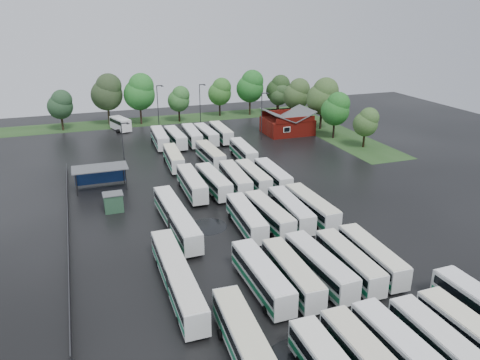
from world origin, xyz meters
name	(u,v)px	position (x,y,z in m)	size (l,w,h in m)	color
ground	(257,232)	(0.00, 0.00, 0.00)	(160.00, 160.00, 0.00)	black
brick_building	(287,125)	(24.00, 42.77, 1.87)	(10.07, 8.60, 5.39)	maroon
wash_shed	(100,170)	(-17.20, 22.02, 2.99)	(8.20, 4.20, 3.58)	#2D2D30
utility_hut	(113,202)	(-16.20, 12.60, 1.32)	(2.70, 2.20, 2.62)	#254A31
grass_strip_north	(169,120)	(2.00, 64.80, 0.01)	(80.00, 10.00, 0.01)	#234319
grass_strip_east	(327,130)	(34.00, 42.80, 0.01)	(10.00, 50.00, 0.01)	#234319
west_fence	(68,227)	(-22.20, 8.00, 0.60)	(0.10, 50.00, 1.20)	#2D2D30
bus_r0c2	(405,354)	(1.86, -25.90, 1.70)	(2.75, 11.15, 3.08)	silver
bus_r0c3	(443,348)	(5.16, -26.24, 1.64)	(2.38, 10.75, 2.99)	silver
bus_r0c4	(475,339)	(8.27, -26.30, 1.68)	(2.69, 11.06, 3.06)	silver
bus_r1c0	(262,276)	(-4.30, -12.13, 1.69)	(2.55, 11.10, 3.08)	silver
bus_r1c1	(292,273)	(-1.25, -12.48, 1.64)	(2.45, 10.76, 2.99)	silver
bus_r1c2	(319,265)	(2.00, -12.21, 1.69)	(2.87, 11.15, 3.08)	silver
bus_r1c3	(349,262)	(5.32, -12.44, 1.63)	(2.39, 10.67, 2.96)	silver
bus_r1c4	(372,255)	(8.29, -12.17, 1.63)	(2.61, 10.71, 2.96)	silver
bus_r2c1	(246,217)	(-1.01, 1.22, 1.64)	(2.71, 10.81, 2.99)	silver
bus_r2c2	(269,214)	(2.07, 1.19, 1.65)	(2.81, 10.85, 2.99)	silver
bus_r2c3	(290,210)	(5.24, 1.52, 1.66)	(2.72, 10.93, 3.02)	silver
bus_r2c4	(311,207)	(8.23, 1.39, 1.70)	(2.65, 11.18, 3.10)	silver
bus_r3c0	(192,183)	(-4.55, 15.09, 1.70)	(2.56, 11.17, 3.10)	silver
bus_r3c1	(213,181)	(-1.26, 14.83, 1.67)	(2.80, 11.01, 3.04)	silver
bus_r3c2	(235,179)	(2.19, 14.81, 1.69)	(2.88, 11.15, 3.08)	silver
bus_r3c3	(253,176)	(5.24, 15.04, 1.61)	(2.29, 10.53, 2.93)	silver
bus_r3c4	(273,175)	(8.31, 14.48, 1.63)	(2.41, 10.69, 2.97)	silver
bus_r4c0	(173,158)	(-4.48, 28.55, 1.61)	(2.73, 10.63, 2.93)	silver
bus_r4c2	(210,155)	(2.06, 28.10, 1.66)	(2.67, 10.91, 3.02)	silver
bus_r4c4	(243,151)	(8.31, 28.06, 1.64)	(2.79, 10.79, 2.98)	silver
bus_r5c0	(160,138)	(-4.37, 42.33, 1.66)	(2.74, 10.95, 3.02)	silver
bus_r5c1	(175,137)	(-1.30, 41.66, 1.65)	(2.56, 10.84, 3.00)	silver
bus_r5c2	(192,136)	(2.19, 41.96, 1.67)	(2.80, 11.02, 3.04)	silver
bus_r5c3	(206,134)	(5.21, 42.04, 1.62)	(2.59, 10.65, 2.95)	silver
bus_r5c4	(221,133)	(8.54, 42.35, 1.65)	(2.52, 10.84, 3.01)	silver
artic_bus_west_b	(176,217)	(-9.28, 4.12, 1.68)	(2.83, 16.37, 3.03)	silver
artic_bus_west_c	(177,277)	(-12.14, -9.41, 1.68)	(2.32, 16.28, 3.02)	silver
minibus	(120,123)	(-10.44, 57.89, 1.59)	(4.31, 6.98, 2.86)	white
tree_north_0	(61,104)	(-22.66, 62.37, 5.93)	(5.57, 5.57, 9.22)	#2F2316
tree_north_1	(107,92)	(-12.19, 64.39, 7.76)	(7.29, 7.29, 12.07)	#3B2C1F
tree_north_2	(140,92)	(-4.98, 62.32, 7.78)	(7.30, 7.30, 12.08)	#3B271E
tree_north_3	(179,99)	(4.19, 61.88, 5.59)	(5.27, 5.25, 8.70)	black
tree_north_4	(220,91)	(15.37, 64.59, 6.26)	(5.87, 5.87, 9.73)	black
tree_north_5	(251,86)	(23.10, 63.27, 7.41)	(6.95, 6.95, 11.52)	#372A18
tree_north_6	(279,89)	(30.47, 62.33, 6.46)	(6.07, 6.07, 10.06)	#382518
tree_east_0	(367,122)	(34.02, 27.78, 5.17)	(4.86, 4.85, 8.04)	black
tree_east_1	(336,109)	(31.88, 35.91, 6.36)	(5.97, 5.97, 9.88)	black
tree_east_2	(323,96)	(33.20, 43.90, 7.54)	(7.08, 7.08, 11.73)	#302318
tree_east_3	(297,94)	(31.08, 52.69, 6.73)	(6.32, 6.32, 10.47)	black
tree_east_4	(280,94)	(30.28, 61.29, 5.38)	(5.07, 5.05, 8.37)	black
lamp_post_ne	(262,113)	(16.69, 39.66, 5.77)	(1.53, 0.30, 9.94)	#2D2D30
lamp_post_nw	(124,146)	(-12.98, 25.89, 5.32)	(1.41, 0.27, 9.17)	#2D2D30
lamp_post_back_w	(158,105)	(-2.18, 54.49, 5.95)	(1.58, 0.31, 10.24)	#2D2D30
lamp_post_back_e	(201,103)	(7.36, 54.01, 5.84)	(1.55, 0.30, 10.05)	#2D2D30
puddle_1	(435,321)	(8.60, -21.72, 0.00)	(4.16, 4.16, 0.01)	black
puddle_2	(208,227)	(-5.41, 3.60, 0.00)	(5.05, 5.05, 0.01)	black
puddle_3	(308,220)	(7.65, 0.97, 0.00)	(5.16, 5.16, 0.01)	black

